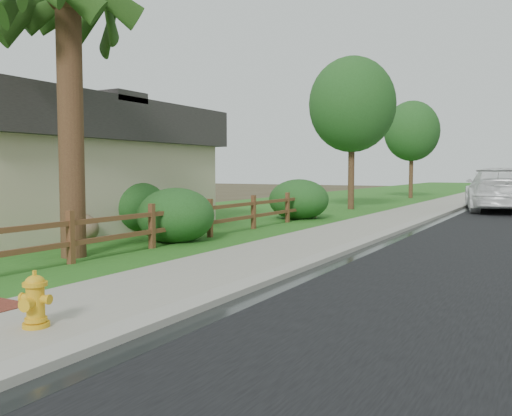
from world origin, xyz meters
The scene contains 16 objects.
ground centered at (0.00, 0.00, 0.00)m, with size 120.00×120.00×0.00m, color #3D3621.
curb centered at (0.40, 35.00, 0.06)m, with size 0.40×90.00×0.12m, color #9B988D.
wet_gutter centered at (0.75, 35.00, 0.02)m, with size 0.50×90.00×0.00m, color black.
sidewalk centered at (-0.90, 35.00, 0.05)m, with size 2.20×90.00×0.10m, color gray.
grass_strip centered at (-2.80, 35.00, 0.03)m, with size 1.60×90.00×0.06m, color #1C4F16.
lawn_near centered at (-8.00, 35.00, 0.02)m, with size 9.00×90.00×0.04m, color #1C4F16.
ranch_fence centered at (-3.60, 6.40, 0.62)m, with size 0.12×16.92×1.10m.
house centered at (-11.00, 7.00, 2.08)m, with size 10.60×9.60×4.05m.
fire_hydrant centered at (-0.50, -0.49, 0.40)m, with size 0.43×0.35×0.65m.
white_suv centered at (2.25, 22.42, 1.00)m, with size 2.74×6.75×1.96m, color white.
boulder centered at (-6.00, 5.18, 0.40)m, with size 1.20×0.90×0.80m, color brown.
shrub_b centered at (-6.50, 7.65, 0.79)m, with size 2.27×2.27×1.59m, color #1C4117.
shrub_c centered at (-3.90, 6.49, 0.71)m, with size 1.97×1.97×1.43m, color #1C4117.
shrub_d centered at (-3.90, 14.00, 0.77)m, with size 2.26×2.26×1.54m, color #1C4117.
tree_near_left centered at (-3.90, 19.85, 4.91)m, with size 4.03×4.03×7.14m.
tree_mid_left centered at (-3.90, 31.66, 4.43)m, with size 3.59×3.59×6.41m.
Camera 1 is at (4.61, -4.53, 1.87)m, focal length 38.00 mm.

